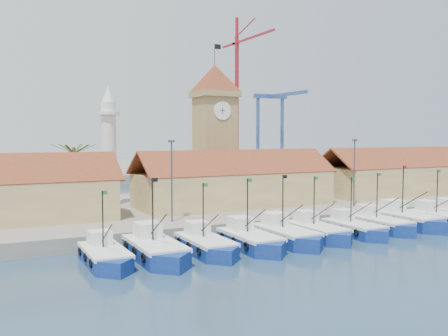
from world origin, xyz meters
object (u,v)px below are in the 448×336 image
clock_tower (215,129)px  minaret (109,145)px  boat_0 (106,258)px  boat_5 (319,233)px

clock_tower → minaret: size_ratio=1.39×
boat_0 → minaret: minaret is taller
boat_0 → minaret: 28.11m
clock_tower → boat_5: bearing=-87.4°
boat_0 → clock_tower: size_ratio=0.39×
boat_0 → boat_5: 22.79m
boat_0 → boat_5: (22.79, 0.48, 0.04)m
boat_0 → minaret: (6.71, 25.75, 9.04)m
boat_5 → minaret: bearing=122.5°
minaret → clock_tower: bearing=-7.6°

